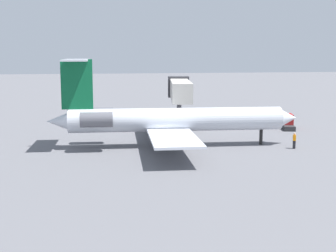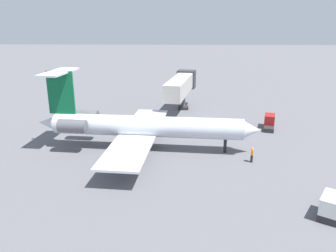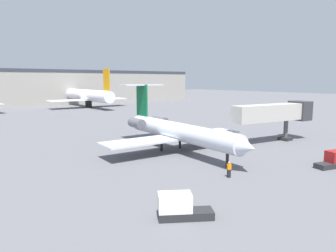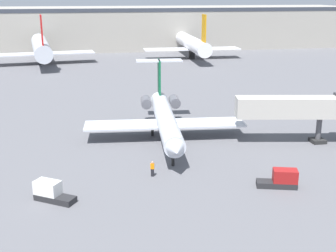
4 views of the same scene
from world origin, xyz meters
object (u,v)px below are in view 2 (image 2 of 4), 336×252
Objects in this scene: baggage_tug_lead at (269,122)px; ground_crew_marshaller at (252,155)px; jet_bridge at (181,85)px; baggage_tug_trailing at (331,206)px; regional_jet at (138,125)px.

ground_crew_marshaller is at bearing 157.60° from baggage_tug_lead.
ground_crew_marshaller is (-20.76, -7.60, -3.83)m from jet_bridge.
jet_bridge is at bearing 56.56° from baggage_tug_lead.
baggage_tug_lead is (-8.39, -12.70, -3.85)m from jet_bridge.
jet_bridge is at bearing 20.53° from baggage_tug_trailing.
baggage_tug_trailing is at bearing -159.47° from jet_bridge.
jet_bridge reaches higher than baggage_tug_trailing.
baggage_tug_lead is at bearing -123.44° from jet_bridge.
jet_bridge is at bearing 20.09° from ground_crew_marshaller.
baggage_tug_trailing is (-10.28, -4.03, -0.02)m from ground_crew_marshaller.
baggage_tug_lead is 1.03× the size of baggage_tug_trailing.
jet_bridge is 22.44m from ground_crew_marshaller.
regional_jet is 15.80× the size of ground_crew_marshaller.
baggage_tug_lead is at bearing -22.40° from ground_crew_marshaller.
jet_bridge is 15.69m from baggage_tug_lead.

